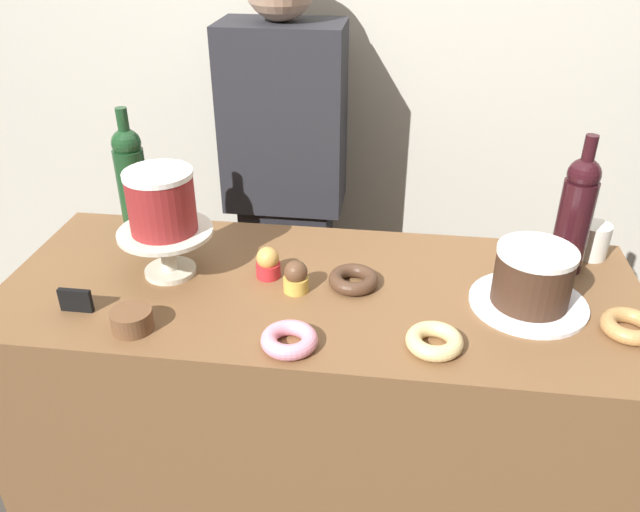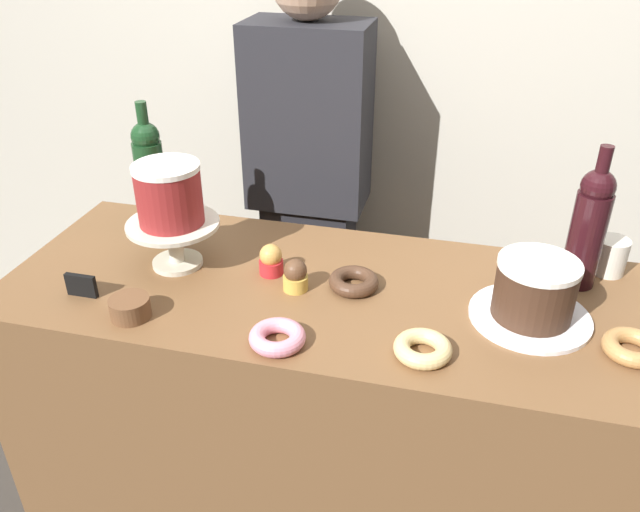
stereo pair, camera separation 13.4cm
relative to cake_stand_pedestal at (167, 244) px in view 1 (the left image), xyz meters
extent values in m
cube|color=#BCB7A8|center=(0.35, 0.85, 0.28)|extent=(6.00, 0.05, 2.60)
cube|color=brown|center=(0.35, -0.01, -0.55)|extent=(1.43, 0.58, 0.94)
cylinder|color=beige|center=(0.00, 0.00, -0.07)|extent=(0.12, 0.12, 0.01)
cylinder|color=beige|center=(0.00, 0.00, -0.02)|extent=(0.04, 0.04, 0.09)
cylinder|color=beige|center=(0.00, 0.00, 0.03)|extent=(0.21, 0.21, 0.01)
cylinder|color=maroon|center=(0.00, 0.00, 0.10)|extent=(0.15, 0.15, 0.13)
cylinder|color=white|center=(0.00, 0.00, 0.17)|extent=(0.15, 0.15, 0.01)
cylinder|color=white|center=(0.80, -0.03, -0.07)|extent=(0.25, 0.25, 0.01)
cylinder|color=#3D2619|center=(0.80, -0.03, -0.01)|extent=(0.16, 0.16, 0.11)
cylinder|color=white|center=(0.80, -0.03, 0.05)|extent=(0.16, 0.16, 0.01)
cylinder|color=black|center=(0.91, 0.14, 0.03)|extent=(0.08, 0.08, 0.22)
sphere|color=black|center=(0.91, 0.14, 0.16)|extent=(0.07, 0.07, 0.07)
cylinder|color=black|center=(0.91, 0.14, 0.21)|extent=(0.03, 0.03, 0.08)
cylinder|color=#193D1E|center=(-0.15, 0.20, 0.03)|extent=(0.08, 0.08, 0.22)
sphere|color=#193D1E|center=(-0.15, 0.20, 0.16)|extent=(0.07, 0.07, 0.07)
cylinder|color=#193D1E|center=(-0.15, 0.20, 0.21)|extent=(0.03, 0.03, 0.08)
cylinder|color=red|center=(0.23, 0.02, -0.06)|extent=(0.06, 0.06, 0.03)
sphere|color=#CC9347|center=(0.23, 0.02, -0.03)|extent=(0.05, 0.05, 0.05)
cylinder|color=gold|center=(0.30, -0.04, -0.06)|extent=(0.06, 0.06, 0.03)
sphere|color=brown|center=(0.30, -0.04, -0.03)|extent=(0.05, 0.05, 0.05)
torus|color=#B27F47|center=(0.99, -0.10, -0.06)|extent=(0.11, 0.11, 0.03)
torus|color=#E0C17F|center=(0.60, -0.20, -0.06)|extent=(0.11, 0.11, 0.03)
torus|color=pink|center=(0.32, -0.23, -0.06)|extent=(0.11, 0.11, 0.03)
torus|color=#472D1E|center=(0.43, 0.00, -0.06)|extent=(0.11, 0.11, 0.03)
cylinder|color=brown|center=(0.00, -0.22, -0.07)|extent=(0.08, 0.08, 0.01)
cylinder|color=brown|center=(0.00, -0.22, -0.06)|extent=(0.08, 0.08, 0.01)
cylinder|color=brown|center=(0.00, -0.22, -0.05)|extent=(0.08, 0.08, 0.01)
cylinder|color=brown|center=(0.00, -0.22, -0.04)|extent=(0.08, 0.08, 0.01)
cube|color=black|center=(-0.14, -0.17, -0.05)|extent=(0.07, 0.01, 0.05)
cylinder|color=silver|center=(0.98, 0.21, -0.03)|extent=(0.08, 0.08, 0.08)
cube|color=black|center=(0.16, 0.61, -0.59)|extent=(0.28, 0.18, 0.85)
cube|color=#232328|center=(0.16, 0.61, 0.11)|extent=(0.36, 0.22, 0.55)
camera|label=1|loc=(0.51, -1.20, 0.69)|focal=35.51mm
camera|label=2|loc=(0.64, -1.17, 0.69)|focal=35.51mm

